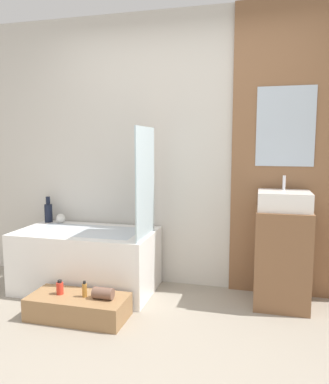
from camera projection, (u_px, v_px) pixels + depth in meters
name	position (u px, v px, depth m)	size (l,w,h in m)	color
ground_plane	(129.00, 377.00, 2.22)	(12.00, 12.00, 0.00)	gray
wall_tiled_back	(184.00, 151.00, 3.57)	(4.20, 0.06, 2.60)	beige
wall_wood_accent	(284.00, 151.00, 3.29)	(0.91, 0.04, 2.60)	brown
bathtub	(87.00, 260.00, 3.52)	(1.28, 0.70, 0.57)	white
glass_shower_screen	(145.00, 183.00, 3.20)	(0.01, 0.51, 0.95)	silver
wooden_step_bench	(78.00, 307.00, 2.96)	(0.78, 0.36, 0.18)	#997047
vanity_cabinet	(282.00, 258.00, 3.17)	(0.45, 0.45, 0.83)	brown
sink	(284.00, 201.00, 3.11)	(0.42, 0.38, 0.28)	white
vase_tall_dark	(48.00, 212.00, 3.86)	(0.08, 0.08, 0.26)	black
vase_round_light	(61.00, 218.00, 3.82)	(0.09, 0.09, 0.09)	silver
bottle_soap_primary	(60.00, 288.00, 2.98)	(0.06, 0.06, 0.12)	red
bottle_soap_secondary	(85.00, 290.00, 2.92)	(0.04, 0.04, 0.13)	#B2752D
towel_roll	(103.00, 293.00, 2.89)	(0.09, 0.09, 0.16)	brown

